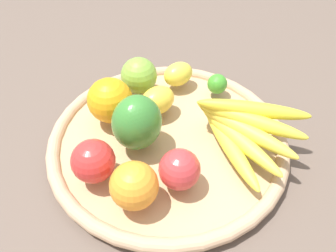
% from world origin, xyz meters
% --- Properties ---
extents(ground_plane, '(2.40, 2.40, 0.00)m').
position_xyz_m(ground_plane, '(0.00, 0.00, 0.00)').
color(ground_plane, brown).
rests_on(ground_plane, ground).
extents(basket, '(0.43, 0.43, 0.03)m').
position_xyz_m(basket, '(0.00, 0.00, 0.01)').
color(basket, tan).
rests_on(basket, ground_plane).
extents(banana_bunch, '(0.19, 0.17, 0.07)m').
position_xyz_m(banana_bunch, '(0.12, 0.05, 0.07)').
color(banana_bunch, yellow).
rests_on(banana_bunch, basket).
extents(apple_0, '(0.07, 0.07, 0.06)m').
position_xyz_m(apple_0, '(0.07, -0.08, 0.06)').
color(apple_0, '#C63537').
rests_on(apple_0, basket).
extents(lime_0, '(0.06, 0.06, 0.04)m').
position_xyz_m(lime_0, '(0.02, 0.15, 0.05)').
color(lime_0, '#3D9229').
rests_on(lime_0, basket).
extents(orange_0, '(0.08, 0.08, 0.08)m').
position_xyz_m(orange_0, '(-0.11, -0.02, 0.07)').
color(orange_0, orange).
rests_on(orange_0, basket).
extents(apple_2, '(0.10, 0.10, 0.07)m').
position_xyz_m(apple_2, '(-0.05, -0.14, 0.06)').
color(apple_2, red).
rests_on(apple_2, basket).
extents(lemon_1, '(0.07, 0.08, 0.05)m').
position_xyz_m(lemon_1, '(-0.06, 0.14, 0.05)').
color(lemon_1, yellow).
rests_on(lemon_1, basket).
extents(apple_1, '(0.09, 0.09, 0.07)m').
position_xyz_m(apple_1, '(-0.11, 0.08, 0.07)').
color(apple_1, '#7CAE3A').
rests_on(apple_1, basket).
extents(lemon_0, '(0.07, 0.08, 0.05)m').
position_xyz_m(lemon_0, '(-0.05, 0.04, 0.06)').
color(lemon_0, yellow).
rests_on(lemon_0, basket).
extents(bell_pepper, '(0.10, 0.10, 0.10)m').
position_xyz_m(bell_pepper, '(-0.03, -0.04, 0.08)').
color(bell_pepper, '#377C2F').
rests_on(bell_pepper, basket).
extents(orange_1, '(0.09, 0.09, 0.07)m').
position_xyz_m(orange_1, '(0.03, -0.14, 0.07)').
color(orange_1, orange).
rests_on(orange_1, basket).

